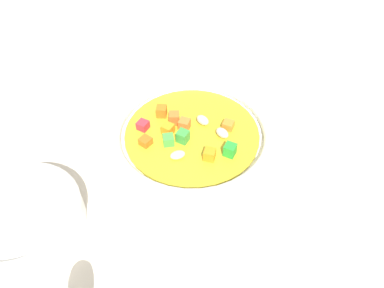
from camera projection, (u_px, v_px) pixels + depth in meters
The scene contains 4 objects.
ground_plane at pixel (192, 162), 48.66cm from camera, with size 140.00×140.00×2.00cm, color #BAB2A0.
soup_bowl_main at pixel (192, 142), 45.74cm from camera, with size 20.83×20.83×6.04cm.
spoon at pixel (298, 116), 52.85cm from camera, with size 14.19×20.23×0.72cm.
side_bowl_small at pixel (21, 218), 39.46cm from camera, with size 13.39×13.39×3.72cm.
Camera 1 is at (-19.65, 24.35, 36.35)cm, focal length 34.10 mm.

